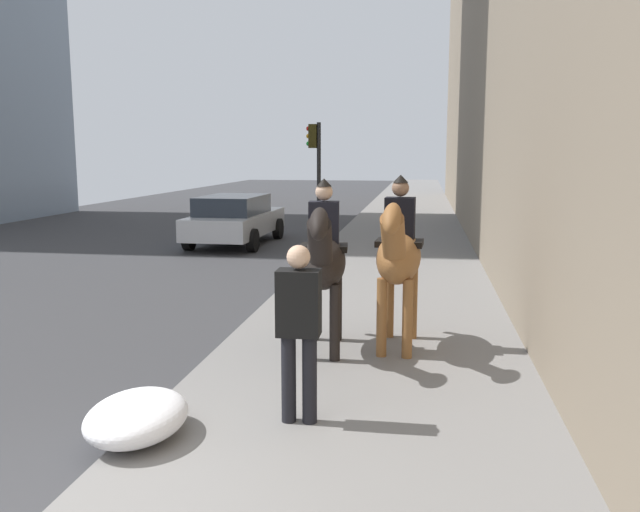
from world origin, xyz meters
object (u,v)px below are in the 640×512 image
mounted_horse_near (323,259)px  car_near_lane (235,219)px  mounted_horse_far (398,255)px  pedestrian_greeting (299,322)px  traffic_light_near_curb (316,162)px

mounted_horse_near → car_near_lane: size_ratio=0.48×
mounted_horse_far → pedestrian_greeting: bearing=-14.8°
pedestrian_greeting → car_near_lane: (12.61, 4.26, -0.33)m
mounted_horse_near → car_near_lane: (10.34, 4.15, -0.56)m
pedestrian_greeting → traffic_light_near_curb: size_ratio=0.48×
pedestrian_greeting → traffic_light_near_curb: bearing=7.4°
pedestrian_greeting → traffic_light_near_curb: (13.72, 2.06, 1.29)m
traffic_light_near_curb → mounted_horse_near: bearing=-170.3°
traffic_light_near_curb → mounted_horse_far: bearing=-165.5°
mounted_horse_far → pedestrian_greeting: 2.68m
mounted_horse_far → car_near_lane: size_ratio=0.49×
mounted_horse_far → traffic_light_near_curb: 11.60m
mounted_horse_near → pedestrian_greeting: bearing=-2.7°
car_near_lane → traffic_light_near_curb: size_ratio=1.31×
mounted_horse_far → car_near_lane: bearing=-150.1°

